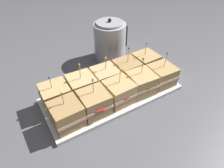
{
  "coord_description": "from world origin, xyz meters",
  "views": [
    {
      "loc": [
        -0.37,
        -0.61,
        0.66
      ],
      "look_at": [
        0.0,
        0.0,
        0.07
      ],
      "focal_mm": 32.0,
      "sensor_mm": 36.0,
      "label": 1
    }
  ],
  "objects_px": {
    "sandwich_back_left": "(82,86)",
    "sandwich_back_far_right": "(146,63)",
    "sandwich_front_far_right": "(162,75)",
    "sandwich_back_far_left": "(56,96)",
    "sandwich_front_center": "(119,92)",
    "sandwich_front_right": "(141,83)",
    "sandwich_back_center": "(105,78)",
    "sandwich_front_left": "(94,103)",
    "sandwich_front_far_left": "(67,114)",
    "kettle_steel": "(110,41)",
    "sandwich_back_right": "(127,70)",
    "serving_platter": "(112,94)"
  },
  "relations": [
    {
      "from": "sandwich_back_left",
      "to": "sandwich_back_far_right",
      "type": "distance_m",
      "value": 0.37
    },
    {
      "from": "sandwich_front_far_right",
      "to": "sandwich_back_far_left",
      "type": "xyz_separation_m",
      "value": [
        -0.5,
        0.12,
        0.0
      ]
    },
    {
      "from": "sandwich_front_center",
      "to": "sandwich_back_left",
      "type": "relative_size",
      "value": 0.98
    },
    {
      "from": "sandwich_front_right",
      "to": "sandwich_back_far_left",
      "type": "height_order",
      "value": "sandwich_front_right"
    },
    {
      "from": "sandwich_back_center",
      "to": "sandwich_back_far_right",
      "type": "height_order",
      "value": "sandwich_back_far_right"
    },
    {
      "from": "sandwich_front_right",
      "to": "sandwich_back_far_right",
      "type": "relative_size",
      "value": 1.07
    },
    {
      "from": "sandwich_front_left",
      "to": "sandwich_front_right",
      "type": "bearing_deg",
      "value": 0.48
    },
    {
      "from": "sandwich_front_far_left",
      "to": "sandwich_back_left",
      "type": "xyz_separation_m",
      "value": [
        0.12,
        0.13,
        0.0
      ]
    },
    {
      "from": "sandwich_front_left",
      "to": "sandwich_back_far_right",
      "type": "distance_m",
      "value": 0.39
    },
    {
      "from": "sandwich_front_far_right",
      "to": "sandwich_back_far_left",
      "type": "bearing_deg",
      "value": 166.06
    },
    {
      "from": "sandwich_back_far_right",
      "to": "sandwich_front_right",
      "type": "bearing_deg",
      "value": -135.34
    },
    {
      "from": "sandwich_front_far_right",
      "to": "sandwich_back_center",
      "type": "xyz_separation_m",
      "value": [
        -0.25,
        0.13,
        0.0
      ]
    },
    {
      "from": "sandwich_back_far_left",
      "to": "sandwich_back_far_right",
      "type": "bearing_deg",
      "value": 0.0
    },
    {
      "from": "sandwich_back_far_right",
      "to": "kettle_steel",
      "type": "height_order",
      "value": "kettle_steel"
    },
    {
      "from": "sandwich_front_right",
      "to": "sandwich_front_far_right",
      "type": "relative_size",
      "value": 1.05
    },
    {
      "from": "sandwich_front_center",
      "to": "kettle_steel",
      "type": "relative_size",
      "value": 0.7
    },
    {
      "from": "sandwich_back_left",
      "to": "sandwich_back_right",
      "type": "height_order",
      "value": "same"
    },
    {
      "from": "sandwich_front_left",
      "to": "kettle_steel",
      "type": "relative_size",
      "value": 0.68
    },
    {
      "from": "sandwich_front_center",
      "to": "sandwich_front_left",
      "type": "bearing_deg",
      "value": -178.67
    },
    {
      "from": "sandwich_front_left",
      "to": "sandwich_back_far_right",
      "type": "xyz_separation_m",
      "value": [
        0.37,
        0.13,
        -0.0
      ]
    },
    {
      "from": "sandwich_back_center",
      "to": "kettle_steel",
      "type": "distance_m",
      "value": 0.29
    },
    {
      "from": "sandwich_back_right",
      "to": "sandwich_back_center",
      "type": "bearing_deg",
      "value": 179.61
    },
    {
      "from": "serving_platter",
      "to": "sandwich_front_far_right",
      "type": "distance_m",
      "value": 0.26
    },
    {
      "from": "sandwich_back_far_left",
      "to": "sandwich_back_left",
      "type": "distance_m",
      "value": 0.12
    },
    {
      "from": "sandwich_front_far_left",
      "to": "sandwich_front_far_right",
      "type": "xyz_separation_m",
      "value": [
        0.5,
        0.0,
        -0.0
      ]
    },
    {
      "from": "sandwich_front_left",
      "to": "kettle_steel",
      "type": "distance_m",
      "value": 0.47
    },
    {
      "from": "sandwich_front_left",
      "to": "sandwich_front_right",
      "type": "xyz_separation_m",
      "value": [
        0.25,
        0.0,
        0.0
      ]
    },
    {
      "from": "sandwich_front_far_right",
      "to": "sandwich_back_right",
      "type": "height_order",
      "value": "sandwich_back_right"
    },
    {
      "from": "serving_platter",
      "to": "sandwich_back_far_left",
      "type": "height_order",
      "value": "sandwich_back_far_left"
    },
    {
      "from": "sandwich_front_far_right",
      "to": "sandwich_back_far_right",
      "type": "relative_size",
      "value": 1.02
    },
    {
      "from": "sandwich_front_center",
      "to": "sandwich_back_far_left",
      "type": "relative_size",
      "value": 1.08
    },
    {
      "from": "sandwich_back_far_left",
      "to": "sandwich_back_right",
      "type": "xyz_separation_m",
      "value": [
        0.38,
        0.0,
        -0.0
      ]
    },
    {
      "from": "sandwich_back_left",
      "to": "sandwich_front_left",
      "type": "bearing_deg",
      "value": -89.65
    },
    {
      "from": "sandwich_front_center",
      "to": "sandwich_front_right",
      "type": "relative_size",
      "value": 0.96
    },
    {
      "from": "sandwich_front_right",
      "to": "sandwich_back_left",
      "type": "distance_m",
      "value": 0.28
    },
    {
      "from": "sandwich_front_right",
      "to": "sandwich_back_far_right",
      "type": "distance_m",
      "value": 0.18
    },
    {
      "from": "sandwich_front_left",
      "to": "sandwich_back_far_left",
      "type": "relative_size",
      "value": 1.05
    },
    {
      "from": "sandwich_front_center",
      "to": "sandwich_back_far_left",
      "type": "distance_m",
      "value": 0.28
    },
    {
      "from": "sandwich_front_far_right",
      "to": "sandwich_front_far_left",
      "type": "bearing_deg",
      "value": -179.81
    },
    {
      "from": "serving_platter",
      "to": "kettle_steel",
      "type": "height_order",
      "value": "kettle_steel"
    },
    {
      "from": "sandwich_back_center",
      "to": "sandwich_back_left",
      "type": "bearing_deg",
      "value": -178.75
    },
    {
      "from": "sandwich_front_right",
      "to": "kettle_steel",
      "type": "height_order",
      "value": "kettle_steel"
    },
    {
      "from": "sandwich_front_center",
      "to": "sandwich_front_far_right",
      "type": "xyz_separation_m",
      "value": [
        0.25,
        -0.0,
        -0.0
      ]
    },
    {
      "from": "sandwich_back_far_right",
      "to": "sandwich_back_left",
      "type": "bearing_deg",
      "value": -179.94
    },
    {
      "from": "sandwich_front_far_left",
      "to": "sandwich_back_center",
      "type": "distance_m",
      "value": 0.28
    },
    {
      "from": "sandwich_back_far_right",
      "to": "kettle_steel",
      "type": "distance_m",
      "value": 0.26
    },
    {
      "from": "sandwich_front_far_right",
      "to": "sandwich_back_center",
      "type": "relative_size",
      "value": 1.07
    },
    {
      "from": "serving_platter",
      "to": "sandwich_back_right",
      "type": "relative_size",
      "value": 3.64
    },
    {
      "from": "sandwich_front_far_left",
      "to": "sandwich_back_center",
      "type": "relative_size",
      "value": 0.98
    },
    {
      "from": "sandwich_back_far_right",
      "to": "kettle_steel",
      "type": "bearing_deg",
      "value": 108.84
    }
  ]
}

